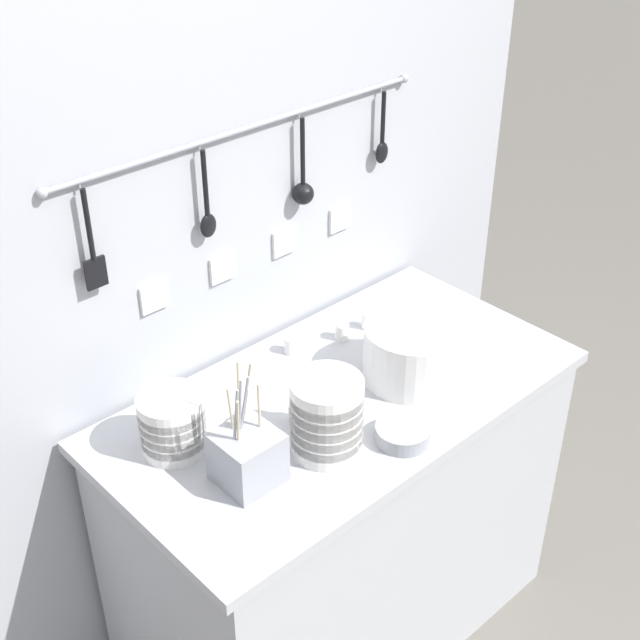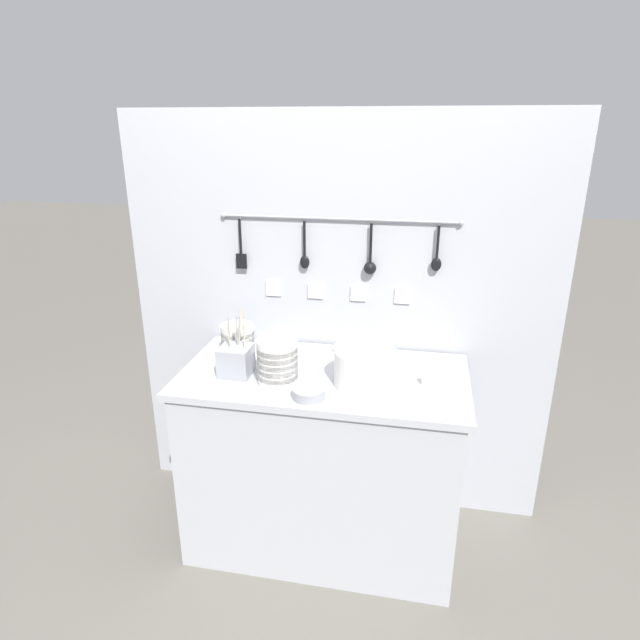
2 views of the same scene
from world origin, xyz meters
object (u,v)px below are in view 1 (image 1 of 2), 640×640
cup_centre (368,321)px  bowl_stack_wide_centre (327,416)px  cup_edge_far (291,345)px  bowl_stack_back_corner (172,423)px  cup_beside_plates (412,329)px  plate_stack (412,352)px  cup_edge_near (342,332)px  cup_back_left (297,414)px  cutlery_caddy (247,456)px  cup_mid_row (461,326)px  steel_mixing_bowl (403,433)px

cup_centre → bowl_stack_wide_centre: bearing=-146.1°
bowl_stack_wide_centre → cup_edge_far: bearing=60.4°
bowl_stack_back_corner → cup_beside_plates: bearing=-4.9°
cup_edge_far → plate_stack: bearing=-61.9°
plate_stack → cup_beside_plates: 0.19m
cup_beside_plates → bowl_stack_wide_centre: bearing=-160.1°
cup_edge_near → cup_back_left: bearing=-150.9°
cutlery_caddy → cup_back_left: cutlery_caddy is taller
cup_edge_near → cup_beside_plates: bearing=-39.9°
bowl_stack_back_corner → cutlery_caddy: (0.06, -0.19, -0.01)m
cup_mid_row → plate_stack: bearing=-170.3°
cup_back_left → cup_centre: same height
plate_stack → cup_edge_far: (-0.15, 0.28, -0.05)m
cup_centre → cup_edge_far: 0.24m
plate_stack → cup_edge_far: 0.33m
cup_mid_row → cup_back_left: bearing=178.0°
plate_stack → cup_edge_far: size_ratio=5.34×
cup_edge_near → cup_edge_far: size_ratio=1.00×
cup_centre → cup_edge_far: same height
cup_edge_far → cup_back_left: bearing=-128.6°
cup_mid_row → cup_edge_near: bearing=142.1°
bowl_stack_wide_centre → plate_stack: (0.35, 0.06, -0.02)m
cup_back_left → cup_mid_row: bearing=-2.0°
plate_stack → cutlery_caddy: 0.54m
bowl_stack_wide_centre → cup_mid_row: size_ratio=4.11×
cup_edge_near → cup_mid_row: same height
bowl_stack_back_corner → cutlery_caddy: cutlery_caddy is taller
bowl_stack_wide_centre → cup_edge_near: bearing=41.4°
cutlery_caddy → cup_back_left: bearing=19.5°
bowl_stack_back_corner → cup_back_left: bearing=-24.0°
cup_centre → cup_beside_plates: bearing=-63.4°
cup_mid_row → cup_beside_plates: 0.13m
cup_edge_near → cup_beside_plates: (0.15, -0.12, 0.00)m
bowl_stack_back_corner → cup_mid_row: size_ratio=3.25×
plate_stack → cup_beside_plates: bearing=41.2°
bowl_stack_wide_centre → cup_centre: (0.42, 0.29, -0.07)m
cup_back_left → cup_edge_far: bearing=51.4°
cup_beside_plates → cup_back_left: bearing=-173.1°
bowl_stack_back_corner → cup_edge_far: 0.46m
plate_stack → cup_edge_near: plate_stack is taller
steel_mixing_bowl → cup_beside_plates: size_ratio=2.80×
bowl_stack_back_corner → cup_edge_far: size_ratio=3.25×
bowl_stack_wide_centre → cup_back_left: size_ratio=4.11×
bowl_stack_back_corner → cup_beside_plates: bowl_stack_back_corner is taller
plate_stack → steel_mixing_bowl: bearing=-142.3°
cup_centre → cup_back_left: bearing=-157.7°
bowl_stack_wide_centre → cup_back_left: (0.02, 0.12, -0.07)m
plate_stack → cutlery_caddy: (-0.54, -0.01, -0.01)m
plate_stack → cutlery_caddy: size_ratio=0.87×
steel_mixing_bowl → cup_centre: 0.47m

